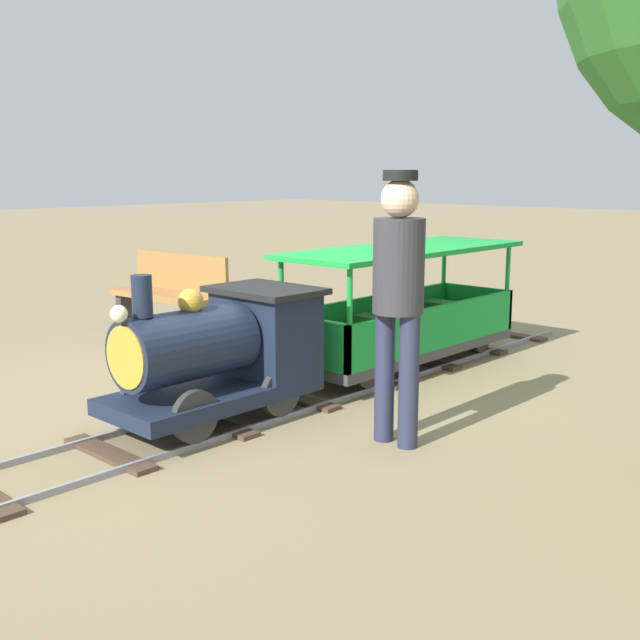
% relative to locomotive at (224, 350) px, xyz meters
% --- Properties ---
extents(ground_plane, '(60.00, 60.00, 0.00)m').
position_rel_locomotive_xyz_m(ground_plane, '(0.00, -0.92, -0.48)').
color(ground_plane, '#8C7A56').
extents(track, '(0.78, 6.05, 0.04)m').
position_rel_locomotive_xyz_m(track, '(0.00, -1.02, -0.46)').
color(track, gray).
rests_on(track, ground_plane).
extents(locomotive, '(0.74, 1.45, 0.99)m').
position_rel_locomotive_xyz_m(locomotive, '(0.00, 0.00, 0.00)').
color(locomotive, '#192338').
rests_on(locomotive, ground_plane).
extents(passenger_car, '(0.84, 2.35, 0.97)m').
position_rel_locomotive_xyz_m(passenger_car, '(0.00, -1.92, -0.06)').
color(passenger_car, '#3F3F3F').
rests_on(passenger_car, ground_plane).
extents(conductor_person, '(0.30, 0.30, 1.62)m').
position_rel_locomotive_xyz_m(conductor_person, '(-1.07, -0.43, 0.47)').
color(conductor_person, '#282D47').
rests_on(conductor_person, ground_plane).
extents(park_bench, '(1.33, 0.51, 0.82)m').
position_rel_locomotive_xyz_m(park_bench, '(2.44, -1.37, -0.07)').
color(park_bench, olive).
rests_on(park_bench, ground_plane).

